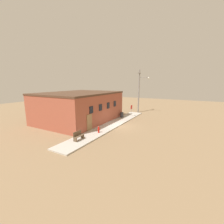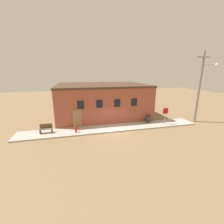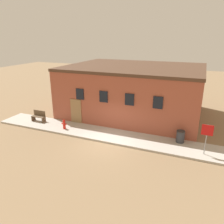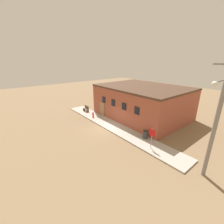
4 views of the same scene
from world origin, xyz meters
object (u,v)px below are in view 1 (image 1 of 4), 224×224
fire_hydrant (99,130)px  bench (78,136)px  trash_bin (122,115)px  utility_pole (139,90)px  stop_sign (131,108)px

fire_hydrant → bench: 3.05m
trash_bin → utility_pole: bearing=-8.6°
bench → utility_pole: bearing=-1.3°
fire_hydrant → trash_bin: size_ratio=0.92×
trash_bin → utility_pole: size_ratio=0.10×
fire_hydrant → bench: bench is taller
stop_sign → trash_bin: size_ratio=2.35×
bench → trash_bin: (11.85, 0.54, -0.00)m
stop_sign → bench: 13.48m
trash_bin → fire_hydrant: bearing=-172.9°
utility_pole → fire_hydrant: bearing=-179.4°
fire_hydrant → trash_bin: (8.86, 1.10, 0.04)m
fire_hydrant → stop_sign: bearing=-0.3°
fire_hydrant → stop_sign: stop_sign is taller
stop_sign → trash_bin: 2.18m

